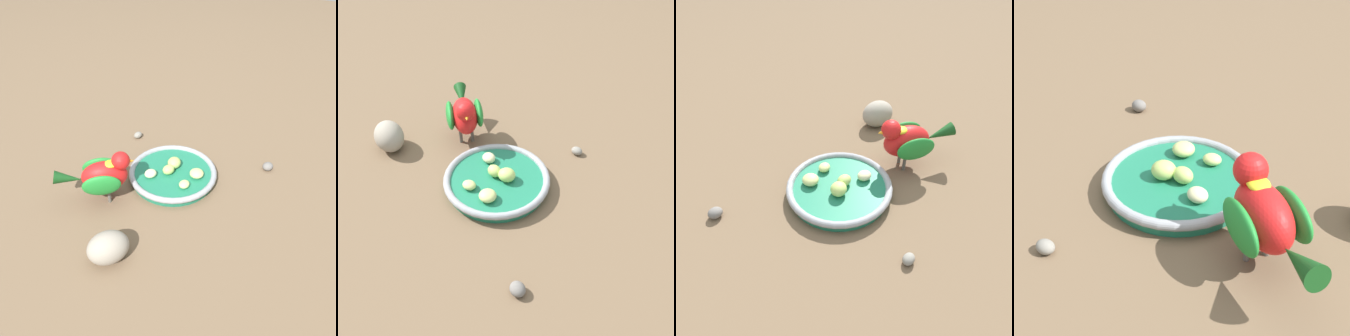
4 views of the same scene
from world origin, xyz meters
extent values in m
plane|color=brown|center=(0.00, 0.00, 0.00)|extent=(4.00, 4.00, 0.00)
cylinder|color=#1E7251|center=(-0.02, -0.01, 0.01)|extent=(0.21, 0.21, 0.02)
torus|color=#93969B|center=(-0.02, -0.01, 0.02)|extent=(0.22, 0.22, 0.01)
ellipsoid|color=#B2CC66|center=(-0.02, -0.02, 0.03)|extent=(0.04, 0.04, 0.02)
ellipsoid|color=#C6D17A|center=(-0.03, 0.05, 0.03)|extent=(0.05, 0.05, 0.02)
ellipsoid|color=#C6D17A|center=(0.02, 0.04, 0.03)|extent=(0.03, 0.03, 0.02)
ellipsoid|color=#B2CC66|center=(-0.04, -0.01, 0.03)|extent=(0.04, 0.03, 0.03)
ellipsoid|color=beige|center=(0.01, -0.05, 0.03)|extent=(0.04, 0.04, 0.02)
cylinder|color=#59544C|center=(0.09, -0.13, 0.02)|extent=(0.01, 0.01, 0.03)
cylinder|color=#59544C|center=(0.11, -0.11, 0.02)|extent=(0.01, 0.01, 0.03)
ellipsoid|color=red|center=(0.11, -0.12, 0.07)|extent=(0.11, 0.12, 0.07)
ellipsoid|color=#1E7F2D|center=(0.08, -0.15, 0.07)|extent=(0.06, 0.08, 0.05)
ellipsoid|color=#1E7F2D|center=(0.14, -0.11, 0.07)|extent=(0.06, 0.08, 0.05)
cone|color=#144719|center=(0.15, -0.19, 0.07)|extent=(0.06, 0.07, 0.05)
sphere|color=red|center=(0.08, -0.09, 0.11)|extent=(0.06, 0.06, 0.04)
cone|color=orange|center=(0.07, -0.07, 0.11)|extent=(0.02, 0.02, 0.02)
ellipsoid|color=yellow|center=(0.10, -0.11, 0.10)|extent=(0.04, 0.04, 0.01)
ellipsoid|color=gray|center=(0.26, -0.03, 0.03)|extent=(0.11, 0.11, 0.07)
ellipsoid|color=slate|center=(-0.15, 0.21, 0.01)|extent=(0.04, 0.04, 0.02)
ellipsoid|color=gray|center=(-0.15, -0.17, 0.01)|extent=(0.03, 0.03, 0.02)
camera|label=1|loc=(0.61, 0.25, 0.60)|focal=37.82mm
camera|label=2|loc=(-0.27, 0.53, 0.58)|focal=41.64mm
camera|label=3|loc=(-0.52, -0.16, 0.53)|focal=36.85mm
camera|label=4|loc=(0.12, -0.56, 0.43)|focal=51.84mm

